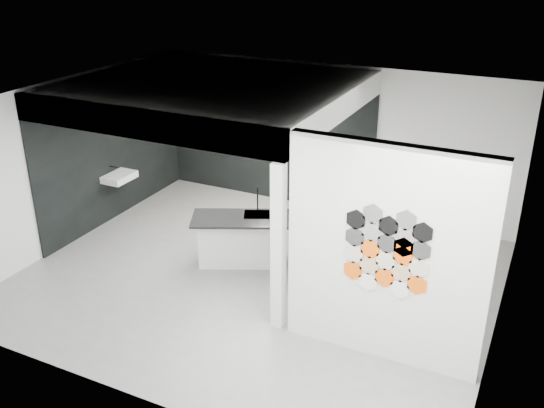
{
  "coord_description": "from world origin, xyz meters",
  "views": [
    {
      "loc": [
        3.76,
        -7.27,
        4.86
      ],
      "look_at": [
        0.1,
        0.3,
        1.15
      ],
      "focal_mm": 40.0,
      "sensor_mm": 36.0,
      "label": 1
    }
  ],
  "objects": [
    {
      "name": "partition_panel",
      "position": [
        2.23,
        -1.0,
        1.4
      ],
      "size": [
        2.45,
        0.15,
        2.8
      ],
      "primitive_type": "cube",
      "color": "silver",
      "rests_on": "floor"
    },
    {
      "name": "corner_column",
      "position": [
        0.82,
        -1.0,
        1.18
      ],
      "size": [
        0.16,
        0.16,
        2.35
      ],
      "primitive_type": "cube",
      "color": "silver",
      "rests_on": "floor"
    },
    {
      "name": "display_shelf",
      "position": [
        -1.2,
        2.87,
        1.3
      ],
      "size": [
        3.0,
        0.15,
        0.04
      ],
      "primitive_type": "cube",
      "color": "black",
      "rests_on": "bay_clad_back"
    },
    {
      "name": "wall_basin",
      "position": [
        -3.24,
        0.8,
        0.85
      ],
      "size": [
        0.4,
        0.6,
        0.12
      ],
      "primitive_type": "cube",
      "color": "silver",
      "rests_on": "bay_clad_left"
    },
    {
      "name": "fascia_beam",
      "position": [
        -1.3,
        -0.92,
        2.55
      ],
      "size": [
        4.4,
        0.16,
        0.4
      ],
      "primitive_type": "cube",
      "color": "silver",
      "rests_on": "corner_column"
    },
    {
      "name": "kitchen_island",
      "position": [
        -0.43,
        0.33,
        0.43
      ],
      "size": [
        1.73,
        1.3,
        1.28
      ],
      "rotation": [
        0.0,
        0.0,
        0.44
      ],
      "color": "silver",
      "rests_on": "floor"
    },
    {
      "name": "bay_clad_back",
      "position": [
        -1.3,
        2.97,
        1.18
      ],
      "size": [
        4.4,
        0.04,
        2.35
      ],
      "primitive_type": "cube",
      "color": "black",
      "rests_on": "floor"
    },
    {
      "name": "bulkhead",
      "position": [
        -1.3,
        1.0,
        2.55
      ],
      "size": [
        4.4,
        4.0,
        0.4
      ],
      "primitive_type": "cube",
      "color": "silver",
      "rests_on": "corner_column"
    },
    {
      "name": "floor",
      "position": [
        0.0,
        0.0,
        -0.01
      ],
      "size": [
        7.0,
        6.0,
        0.01
      ],
      "primitive_type": "cube",
      "color": "slate"
    },
    {
      "name": "bay_clad_left",
      "position": [
        -3.47,
        1.0,
        1.18
      ],
      "size": [
        0.04,
        4.0,
        2.35
      ],
      "primitive_type": "cube",
      "color": "black",
      "rests_on": "floor"
    },
    {
      "name": "glass_bowl",
      "position": [
        0.15,
        2.87,
        1.37
      ],
      "size": [
        0.18,
        0.18,
        0.1
      ],
      "primitive_type": "cylinder",
      "rotation": [
        0.0,
        0.0,
        0.4
      ],
      "color": "gray",
      "rests_on": "display_shelf"
    },
    {
      "name": "utensil_cup",
      "position": [
        -2.25,
        2.87,
        1.38
      ],
      "size": [
        0.12,
        0.12,
        0.11
      ],
      "primitive_type": "cylinder",
      "rotation": [
        0.0,
        0.0,
        -0.43
      ],
      "color": "black",
      "rests_on": "display_shelf"
    },
    {
      "name": "bottle_dark",
      "position": [
        -1.34,
        2.87,
        1.41
      ],
      "size": [
        0.08,
        0.08,
        0.18
      ],
      "primitive_type": "cylinder",
      "rotation": [
        0.0,
        0.0,
        0.18
      ],
      "color": "black",
      "rests_on": "display_shelf"
    },
    {
      "name": "stockpot",
      "position": [
        -2.18,
        2.87,
        1.41
      ],
      "size": [
        0.24,
        0.24,
        0.17
      ],
      "primitive_type": "cylinder",
      "rotation": [
        0.0,
        0.0,
        -0.14
      ],
      "color": "black",
      "rests_on": "display_shelf"
    },
    {
      "name": "hex_tile_cluster",
      "position": [
        2.26,
        -1.09,
        1.5
      ],
      "size": [
        1.04,
        0.02,
        1.16
      ],
      "color": "#F2590C",
      "rests_on": "partition_panel"
    },
    {
      "name": "glass_vase",
      "position": [
        0.15,
        2.87,
        1.39
      ],
      "size": [
        0.13,
        0.13,
        0.15
      ],
      "primitive_type": "cylinder",
      "rotation": [
        0.0,
        0.0,
        -0.27
      ],
      "color": "gray",
      "rests_on": "display_shelf"
    },
    {
      "name": "kettle",
      "position": [
        -0.27,
        2.87,
        1.39
      ],
      "size": [
        0.22,
        0.22,
        0.15
      ],
      "primitive_type": "ellipsoid",
      "rotation": [
        0.0,
        0.0,
        0.28
      ],
      "color": "black",
      "rests_on": "display_shelf"
    }
  ]
}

